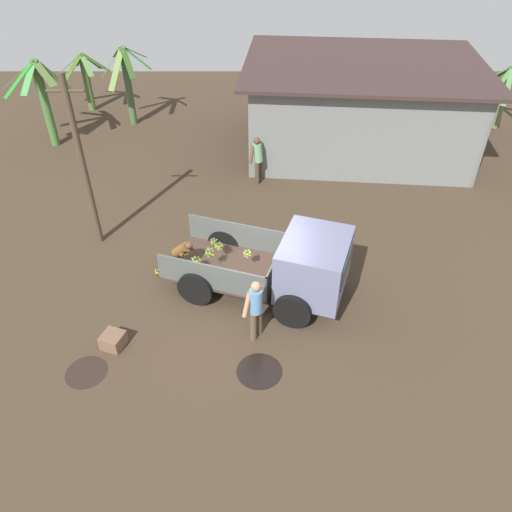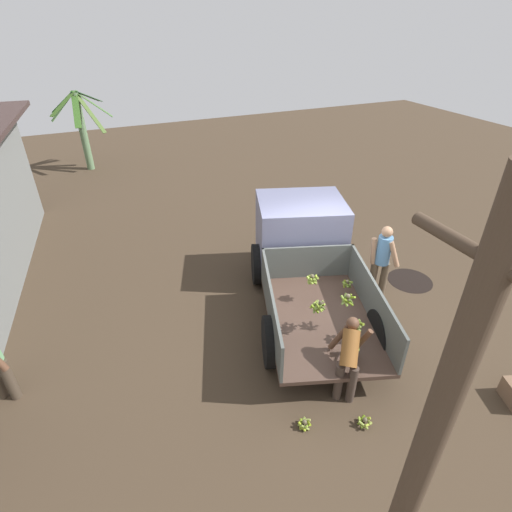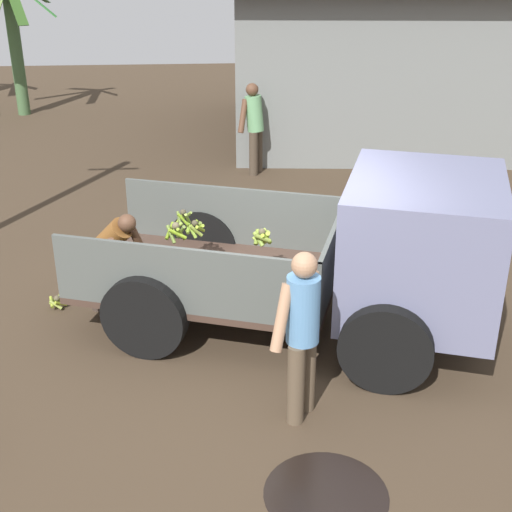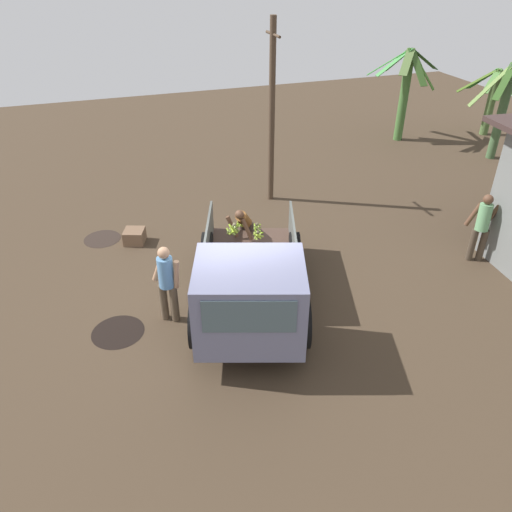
{
  "view_description": "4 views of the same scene",
  "coord_description": "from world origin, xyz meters",
  "px_view_note": "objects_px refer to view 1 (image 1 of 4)",
  "views": [
    {
      "loc": [
        0.01,
        -9.78,
        9.0
      ],
      "look_at": [
        0.01,
        0.22,
        1.1
      ],
      "focal_mm": 35.0,
      "sensor_mm": 36.0,
      "label": 1
    },
    {
      "loc": [
        -5.61,
        3.9,
        5.5
      ],
      "look_at": [
        0.74,
        1.15,
        1.23
      ],
      "focal_mm": 28.0,
      "sensor_mm": 36.0,
      "label": 2
    },
    {
      "loc": [
        -0.82,
        -7.04,
        4.26
      ],
      "look_at": [
        -0.31,
        0.03,
        0.98
      ],
      "focal_mm": 50.0,
      "sensor_mm": 36.0,
      "label": 3
    },
    {
      "loc": [
        8.13,
        -2.39,
        6.55
      ],
      "look_at": [
        -0.3,
        0.45,
        0.95
      ],
      "focal_mm": 35.0,
      "sensor_mm": 36.0,
      "label": 4
    }
  ],
  "objects_px": {
    "utility_pole": "(83,164)",
    "banana_bunch_on_ground_0": "(175,252)",
    "banana_bunch_on_ground_1": "(159,271)",
    "person_worker_loading": "(182,255)",
    "person_bystander_near_shed": "(258,158)",
    "wooden_crate_0": "(113,340)",
    "cargo_truck": "(295,266)",
    "person_foreground_visitor": "(256,307)"
  },
  "relations": [
    {
      "from": "banana_bunch_on_ground_1",
      "to": "wooden_crate_0",
      "type": "relative_size",
      "value": 0.48
    },
    {
      "from": "person_bystander_near_shed",
      "to": "banana_bunch_on_ground_1",
      "type": "distance_m",
      "value": 5.88
    },
    {
      "from": "cargo_truck",
      "to": "wooden_crate_0",
      "type": "height_order",
      "value": "cargo_truck"
    },
    {
      "from": "utility_pole",
      "to": "wooden_crate_0",
      "type": "distance_m",
      "value": 5.02
    },
    {
      "from": "cargo_truck",
      "to": "person_foreground_visitor",
      "type": "relative_size",
      "value": 2.91
    },
    {
      "from": "person_foreground_visitor",
      "to": "wooden_crate_0",
      "type": "bearing_deg",
      "value": 39.71
    },
    {
      "from": "person_bystander_near_shed",
      "to": "wooden_crate_0",
      "type": "relative_size",
      "value": 3.41
    },
    {
      "from": "cargo_truck",
      "to": "person_bystander_near_shed",
      "type": "bearing_deg",
      "value": 117.07
    },
    {
      "from": "cargo_truck",
      "to": "banana_bunch_on_ground_1",
      "type": "height_order",
      "value": "cargo_truck"
    },
    {
      "from": "person_bystander_near_shed",
      "to": "banana_bunch_on_ground_1",
      "type": "bearing_deg",
      "value": 88.7
    },
    {
      "from": "cargo_truck",
      "to": "utility_pole",
      "type": "bearing_deg",
      "value": 174.81
    },
    {
      "from": "banana_bunch_on_ground_0",
      "to": "banana_bunch_on_ground_1",
      "type": "height_order",
      "value": "banana_bunch_on_ground_1"
    },
    {
      "from": "person_bystander_near_shed",
      "to": "banana_bunch_on_ground_0",
      "type": "xyz_separation_m",
      "value": [
        -2.43,
        -4.24,
        -0.86
      ]
    },
    {
      "from": "utility_pole",
      "to": "banana_bunch_on_ground_0",
      "type": "relative_size",
      "value": 22.47
    },
    {
      "from": "person_worker_loading",
      "to": "banana_bunch_on_ground_0",
      "type": "distance_m",
      "value": 1.25
    },
    {
      "from": "person_bystander_near_shed",
      "to": "person_foreground_visitor",
      "type": "bearing_deg",
      "value": 116.6
    },
    {
      "from": "cargo_truck",
      "to": "person_bystander_near_shed",
      "type": "xyz_separation_m",
      "value": [
        -0.91,
        6.03,
        -0.09
      ]
    },
    {
      "from": "wooden_crate_0",
      "to": "utility_pole",
      "type": "bearing_deg",
      "value": 107.8
    },
    {
      "from": "cargo_truck",
      "to": "banana_bunch_on_ground_0",
      "type": "bearing_deg",
      "value": 170.37
    },
    {
      "from": "person_foreground_visitor",
      "to": "banana_bunch_on_ground_0",
      "type": "relative_size",
      "value": 7.62
    },
    {
      "from": "cargo_truck",
      "to": "person_bystander_near_shed",
      "type": "height_order",
      "value": "cargo_truck"
    },
    {
      "from": "person_worker_loading",
      "to": "wooden_crate_0",
      "type": "height_order",
      "value": "person_worker_loading"
    },
    {
      "from": "person_worker_loading",
      "to": "banana_bunch_on_ground_1",
      "type": "xyz_separation_m",
      "value": [
        -0.72,
        0.11,
        -0.68
      ]
    },
    {
      "from": "person_bystander_near_shed",
      "to": "wooden_crate_0",
      "type": "bearing_deg",
      "value": 93.25
    },
    {
      "from": "utility_pole",
      "to": "banana_bunch_on_ground_1",
      "type": "relative_size",
      "value": 21.01
    },
    {
      "from": "banana_bunch_on_ground_0",
      "to": "wooden_crate_0",
      "type": "relative_size",
      "value": 0.45
    },
    {
      "from": "wooden_crate_0",
      "to": "banana_bunch_on_ground_0",
      "type": "bearing_deg",
      "value": 74.06
    },
    {
      "from": "person_worker_loading",
      "to": "banana_bunch_on_ground_0",
      "type": "bearing_deg",
      "value": 148.06
    },
    {
      "from": "person_foreground_visitor",
      "to": "person_worker_loading",
      "type": "distance_m",
      "value": 2.97
    },
    {
      "from": "person_worker_loading",
      "to": "cargo_truck",
      "type": "bearing_deg",
      "value": 21.61
    },
    {
      "from": "banana_bunch_on_ground_1",
      "to": "banana_bunch_on_ground_0",
      "type": "bearing_deg",
      "value": 68.55
    },
    {
      "from": "person_bystander_near_shed",
      "to": "banana_bunch_on_ground_1",
      "type": "xyz_separation_m",
      "value": [
        -2.77,
        -5.11,
        -0.85
      ]
    },
    {
      "from": "utility_pole",
      "to": "wooden_crate_0",
      "type": "relative_size",
      "value": 10.14
    },
    {
      "from": "person_bystander_near_shed",
      "to": "wooden_crate_0",
      "type": "height_order",
      "value": "person_bystander_near_shed"
    },
    {
      "from": "banana_bunch_on_ground_1",
      "to": "utility_pole",
      "type": "bearing_deg",
      "value": 141.81
    },
    {
      "from": "banana_bunch_on_ground_1",
      "to": "person_worker_loading",
      "type": "bearing_deg",
      "value": -8.35
    },
    {
      "from": "person_foreground_visitor",
      "to": "person_bystander_near_shed",
      "type": "bearing_deg",
      "value": -56.19
    },
    {
      "from": "person_worker_loading",
      "to": "wooden_crate_0",
      "type": "relative_size",
      "value": 2.65
    },
    {
      "from": "utility_pole",
      "to": "cargo_truck",
      "type": "bearing_deg",
      "value": -23.65
    },
    {
      "from": "cargo_truck",
      "to": "person_foreground_visitor",
      "type": "bearing_deg",
      "value": -106.71
    },
    {
      "from": "person_worker_loading",
      "to": "wooden_crate_0",
      "type": "xyz_separation_m",
      "value": [
        -1.37,
        -2.52,
        -0.59
      ]
    },
    {
      "from": "cargo_truck",
      "to": "person_worker_loading",
      "type": "height_order",
      "value": "cargo_truck"
    }
  ]
}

